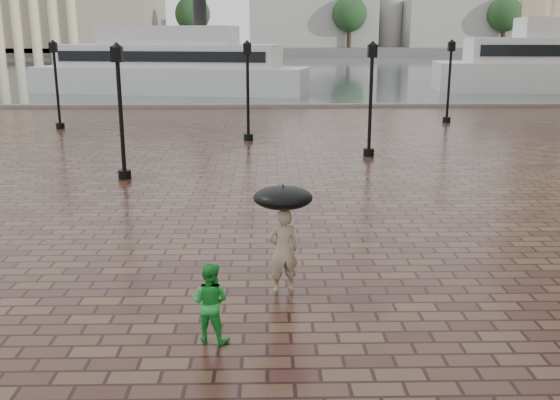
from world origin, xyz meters
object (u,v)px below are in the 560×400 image
at_px(adult_pedestrian, 283,251).
at_px(child_pedestrian, 210,302).
at_px(street_lamps, 256,91).
at_px(ferry_near, 170,66).

distance_m(adult_pedestrian, child_pedestrian, 2.30).
bearing_deg(child_pedestrian, street_lamps, -72.20).
bearing_deg(adult_pedestrian, child_pedestrian, 45.28).
relative_size(street_lamps, ferry_near, 0.91).
relative_size(adult_pedestrian, ferry_near, 0.07).
bearing_deg(adult_pedestrian, street_lamps, -100.64).
height_order(adult_pedestrian, ferry_near, ferry_near).
xyz_separation_m(street_lamps, child_pedestrian, (-0.45, -19.35, -1.67)).
height_order(adult_pedestrian, child_pedestrian, adult_pedestrian).
bearing_deg(street_lamps, adult_pedestrian, -87.51).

